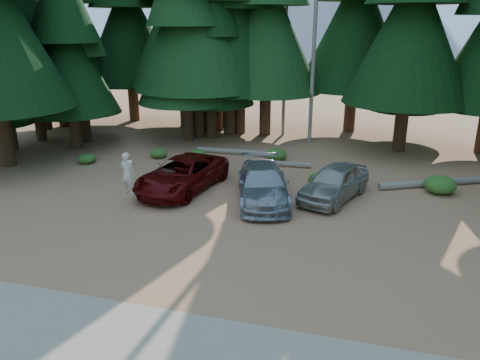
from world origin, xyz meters
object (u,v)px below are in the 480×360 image
at_px(log_left, 233,152).
at_px(log_mid, 278,163).
at_px(silver_minivan_right, 334,182).
at_px(red_pickup, 182,174).
at_px(silver_minivan_center, 263,184).
at_px(frisbee_player, 127,173).
at_px(log_right, 431,183).

height_order(log_left, log_mid, log_left).
bearing_deg(silver_minivan_right, log_left, 158.16).
xyz_separation_m(red_pickup, silver_minivan_right, (6.79, 0.71, 0.01)).
xyz_separation_m(red_pickup, silver_minivan_center, (3.85, -0.35, 0.00)).
distance_m(red_pickup, silver_minivan_right, 6.83).
bearing_deg(red_pickup, log_left, 94.22).
bearing_deg(frisbee_player, red_pickup, -106.72).
xyz_separation_m(silver_minivan_right, log_right, (4.27, 2.79, -0.58)).
xyz_separation_m(silver_minivan_center, silver_minivan_right, (2.93, 1.07, 0.00)).
height_order(silver_minivan_center, log_mid, silver_minivan_center).
height_order(red_pickup, log_left, red_pickup).
distance_m(red_pickup, silver_minivan_center, 3.87).
xyz_separation_m(frisbee_player, log_left, (1.79, 9.05, -1.38)).
xyz_separation_m(silver_minivan_center, log_right, (7.20, 3.85, -0.58)).
height_order(silver_minivan_right, log_mid, silver_minivan_right).
bearing_deg(log_right, log_left, 138.42).
bearing_deg(silver_minivan_center, log_left, 99.75).
bearing_deg(red_pickup, silver_minivan_center, 3.94).
bearing_deg(log_right, silver_minivan_right, -173.33).
relative_size(silver_minivan_center, log_right, 0.99).
distance_m(frisbee_player, log_mid, 8.95).
relative_size(silver_minivan_right, log_mid, 1.25).
relative_size(silver_minivan_right, frisbee_player, 2.49).
xyz_separation_m(red_pickup, log_right, (11.06, 3.50, -0.58)).
bearing_deg(silver_minivan_right, log_mid, 149.30).
bearing_deg(log_mid, silver_minivan_center, -88.16).
bearing_deg(silver_minivan_center, log_mid, 77.46).
distance_m(silver_minivan_right, log_left, 8.42).
bearing_deg(frisbee_player, log_right, -145.36).
distance_m(log_left, log_right, 10.88).
bearing_deg(silver_minivan_center, silver_minivan_right, 3.45).
relative_size(frisbee_player, log_mid, 0.50).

